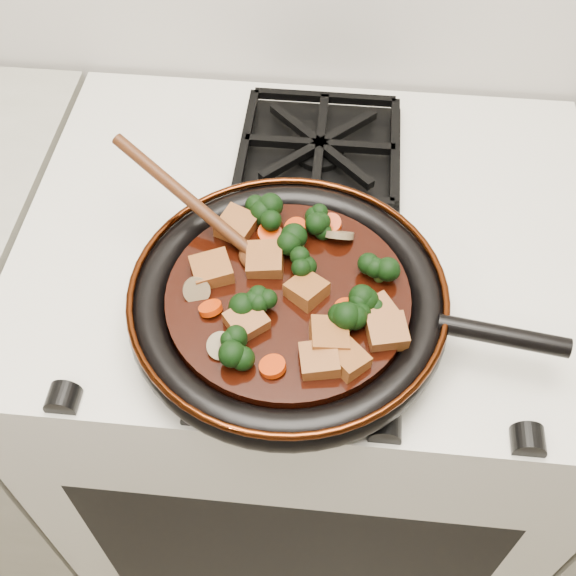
{
  "coord_description": "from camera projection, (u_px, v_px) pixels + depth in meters",
  "views": [
    {
      "loc": [
        0.03,
        1.06,
        1.61
      ],
      "look_at": [
        -0.02,
        1.54,
        0.97
      ],
      "focal_mm": 45.0,
      "sensor_mm": 36.0,
      "label": 1
    }
  ],
  "objects": [
    {
      "name": "broccoli_floret_4",
      "position": [
        370.0,
        307.0,
        0.79
      ],
      "size": [
        0.09,
        0.09,
        0.06
      ],
      "primitive_type": null,
      "rotation": [
        0.24,
        0.04,
        2.54
      ],
      "color": "black",
      "rests_on": "braising_sauce"
    },
    {
      "name": "broccoli_floret_8",
      "position": [
        263.0,
        217.0,
        0.86
      ],
      "size": [
        0.07,
        0.08,
        0.07
      ],
      "primitive_type": null,
      "rotation": [
        0.12,
        -0.12,
        0.19
      ],
      "color": "black",
      "rests_on": "braising_sauce"
    },
    {
      "name": "carrot_coin_3",
      "position": [
        347.0,
        309.0,
        0.79
      ],
      "size": [
        0.03,
        0.03,
        0.01
      ],
      "primitive_type": "cylinder",
      "rotation": [
        -0.16,
        0.02,
        0.0
      ],
      "color": "#B72D05",
      "rests_on": "braising_sauce"
    },
    {
      "name": "broccoli_floret_7",
      "position": [
        347.0,
        322.0,
        0.77
      ],
      "size": [
        0.08,
        0.09,
        0.07
      ],
      "primitive_type": null,
      "rotation": [
        -0.21,
        0.21,
        0.82
      ],
      "color": "black",
      "rests_on": "braising_sauce"
    },
    {
      "name": "tofu_cube_1",
      "position": [
        212.0,
        270.0,
        0.82
      ],
      "size": [
        0.06,
        0.05,
        0.02
      ],
      "primitive_type": "cube",
      "rotation": [
        -0.05,
        -0.01,
        1.97
      ],
      "color": "brown",
      "rests_on": "braising_sauce"
    },
    {
      "name": "tofu_cube_7",
      "position": [
        387.0,
        332.0,
        0.77
      ],
      "size": [
        0.05,
        0.05,
        0.03
      ],
      "primitive_type": "cube",
      "rotation": [
        0.09,
        -0.01,
        0.23
      ],
      "color": "brown",
      "rests_on": "braising_sauce"
    },
    {
      "name": "carrot_coin_1",
      "position": [
        273.0,
        366.0,
        0.74
      ],
      "size": [
        0.03,
        0.03,
        0.01
      ],
      "primitive_type": "cylinder",
      "rotation": [
        -0.08,
        -0.18,
        0.0
      ],
      "color": "#B72D05",
      "rests_on": "braising_sauce"
    },
    {
      "name": "tofu_cube_2",
      "position": [
        349.0,
        360.0,
        0.75
      ],
      "size": [
        0.05,
        0.05,
        0.02
      ],
      "primitive_type": "cube",
      "rotation": [
        0.11,
        0.04,
        2.34
      ],
      "color": "brown",
      "rests_on": "braising_sauce"
    },
    {
      "name": "tofu_cube_5",
      "position": [
        307.0,
        290.0,
        0.8
      ],
      "size": [
        0.05,
        0.05,
        0.03
      ],
      "primitive_type": "cube",
      "rotation": [
        0.09,
        0.11,
        2.49
      ],
      "color": "brown",
      "rests_on": "braising_sauce"
    },
    {
      "name": "broccoli_floret_0",
      "position": [
        313.0,
        226.0,
        0.86
      ],
      "size": [
        0.08,
        0.07,
        0.06
      ],
      "primitive_type": null,
      "rotation": [
        -0.19,
        0.09,
        1.87
      ],
      "color": "black",
      "rests_on": "braising_sauce"
    },
    {
      "name": "carrot_coin_4",
      "position": [
        331.0,
        224.0,
        0.86
      ],
      "size": [
        0.03,
        0.03,
        0.02
      ],
      "primitive_type": "cylinder",
      "rotation": [
        0.29,
        -0.15,
        0.0
      ],
      "color": "#B72D05",
      "rests_on": "braising_sauce"
    },
    {
      "name": "broccoli_floret_6",
      "position": [
        232.0,
        348.0,
        0.75
      ],
      "size": [
        0.08,
        0.08,
        0.06
      ],
      "primitive_type": null,
      "rotation": [
        -0.09,
        -0.01,
        0.8
      ],
      "color": "black",
      "rests_on": "braising_sauce"
    },
    {
      "name": "broccoli_floret_3",
      "position": [
        298.0,
        246.0,
        0.83
      ],
      "size": [
        0.09,
        0.09,
        0.06
      ],
      "primitive_type": null,
      "rotation": [
        0.17,
        -0.03,
        2.52
      ],
      "color": "black",
      "rests_on": "braising_sauce"
    },
    {
      "name": "wooden_spoon",
      "position": [
        220.0,
        225.0,
        0.84
      ],
      "size": [
        0.14,
        0.1,
        0.22
      ],
      "rotation": [
        0.0,
        0.0,
        2.6
      ],
      "color": "#42200E",
      "rests_on": "braising_sauce"
    },
    {
      "name": "skillet",
      "position": [
        290.0,
        302.0,
        0.82
      ],
      "size": [
        0.49,
        0.36,
        0.05
      ],
      "rotation": [
        0.0,
        0.0,
        -0.14
      ],
      "color": "black",
      "rests_on": "burner_grate_front"
    },
    {
      "name": "braising_sauce",
      "position": [
        288.0,
        299.0,
        0.81
      ],
      "size": [
        0.28,
        0.28,
        0.02
      ],
      "primitive_type": "cylinder",
      "color": "black",
      "rests_on": "skillet"
    },
    {
      "name": "tofu_cube_9",
      "position": [
        329.0,
        338.0,
        0.76
      ],
      "size": [
        0.05,
        0.05,
        0.03
      ],
      "primitive_type": "cube",
      "rotation": [
        0.11,
        0.05,
        1.69
      ],
      "color": "brown",
      "rests_on": "braising_sauce"
    },
    {
      "name": "tofu_cube_8",
      "position": [
        320.0,
        361.0,
        0.74
      ],
      "size": [
        0.05,
        0.05,
        0.02
      ],
      "primitive_type": "cube",
      "rotation": [
        -0.07,
        -0.01,
        1.77
      ],
      "color": "brown",
      "rests_on": "braising_sauce"
    },
    {
      "name": "tofu_cube_3",
      "position": [
        265.0,
        260.0,
        0.83
      ],
      "size": [
        0.05,
        0.05,
        0.03
      ],
      "primitive_type": "cube",
      "rotation": [
        0.07,
        -0.1,
        0.07
      ],
      "color": "brown",
      "rests_on": "braising_sauce"
    },
    {
      "name": "broccoli_floret_2",
      "position": [
        300.0,
        266.0,
        0.82
      ],
      "size": [
        0.08,
        0.09,
        0.07
      ],
      "primitive_type": null,
      "rotation": [
        -0.22,
        0.19,
        0.74
      ],
      "color": "black",
      "rests_on": "braising_sauce"
    },
    {
      "name": "stove",
      "position": [
        305.0,
        396.0,
        1.3
      ],
      "size": [
        0.76,
        0.6,
        0.9
      ],
      "primitive_type": "cube",
      "color": "beige",
      "rests_on": "ground"
    },
    {
      "name": "carrot_coin_5",
      "position": [
        296.0,
        228.0,
        0.86
      ],
      "size": [
        0.03,
        0.03,
        0.02
      ],
      "primitive_type": "cylinder",
      "rotation": [
        0.14,
        -0.17,
        0.0
      ],
      "color": "#B72D05",
      "rests_on": "braising_sauce"
    },
    {
      "name": "mushroom_slice_0",
      "position": [
        197.0,
        290.0,
        0.8
      ],
      "size": [
        0.04,
        0.03,
        0.03
      ],
      "primitive_type": "cylinder",
      "rotation": [
        0.89,
        0.0,
        0.3
      ],
      "color": "olive",
      "rests_on": "braising_sauce"
    },
    {
      "name": "broccoli_floret_5",
      "position": [
        256.0,
        302.0,
        0.79
      ],
      "size": [
        0.08,
        0.09,
        0.06
      ],
      "primitive_type": null,
      "rotation": [
        0.16,
        0.13,
        2.45
      ],
      "color": "black",
      "rests_on": "braising_sauce"
    },
    {
      "name": "mushroom_slice_2",
      "position": [
        221.0,
        346.0,
        0.76
      ],
      "size": [
        0.04,
        0.04,
        0.02
      ],
      "primitive_type": "cylinder",
      "rotation": [
        0.47,
        0.0,
        0.19
      ],
      "color": "olive",
      "rests_on": "braising_sauce"
    },
    {
      "name": "burner_grate_back",
      "position": [
        320.0,
        149.0,
        1.02
      ],
      "size": [
        0.23,
        0.23,
        0.03
      ],
      "primitive_type": null,
      "color": "black",
      "rests_on": "stove"
    },
    {
      "name": "tofu_cube_0",
      "position": [
        247.0,
        322.0,
        0.77
      ],
      "size": [
        0.05,
        0.05,
        0.03
      ],
      "primitive_type": "cube",
      "rotation": [
        0.08,
        -0.04,
        0.7
      ],
      "color": "brown",
      "rests_on": "braising_sauce"
    },
    {
      "name": "tofu_cube_4",
      "position": [
        237.0,
        226.0,
        0.86
      ],
      "size": [
        0.05,
        0.06,
        0.03
      ],
      "primitive_type": "cube",
      "rotation": [
        0.09,
        -0.06,
        1.19
      ],
      "color": "brown",
      "rests_on": "braising_sauce"
    },
    {
      "name": "tofu_cube_6",
      "position": [
        379.0,
        313.0,
        0.78
      ],
      "size": [
        0.05,
        0.05,
        0.03
      ],
      "primitive_type": "cube",
      "rotation": [
        -0.05,
        -0.11,
        2.2
      ],
      "color": "brown",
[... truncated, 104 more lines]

